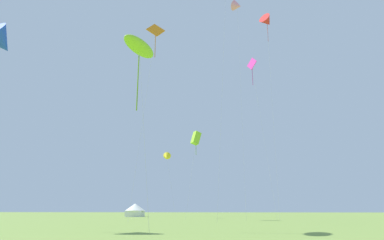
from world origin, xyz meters
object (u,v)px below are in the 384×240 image
Objects in this scene: kite_pink_delta at (237,6)px; kite_yellow_delta at (167,157)px; kite_blue_delta at (0,41)px; kite_red_delta at (267,21)px; kite_lime_parafoil at (139,47)px; festival_tent_left at (135,209)px; kite_lime_box at (196,138)px; kite_magenta_diamond at (252,66)px; kite_orange_diamond at (155,33)px.

kite_yellow_delta is at bearing 139.40° from kite_pink_delta.
kite_pink_delta is 39.48m from kite_blue_delta.
kite_pink_delta is 1.09× the size of kite_red_delta.
kite_pink_delta is 5.80m from kite_red_delta.
kite_lime_parafoil is 3.50× the size of festival_tent_left.
festival_tent_left is at bearing 132.70° from kite_yellow_delta.
kite_lime_box is at bearing 176.27° from kite_pink_delta.
kite_lime_parafoil is 33.15m from kite_magenta_diamond.
kite_pink_delta reaches higher than kite_yellow_delta.
kite_orange_diamond is at bearing -69.74° from festival_tent_left.
kite_blue_delta is (-21.08, -26.98, -19.65)m from kite_pink_delta.
kite_orange_diamond is at bearing -110.57° from kite_lime_box.
kite_pink_delta is 2.10× the size of kite_blue_delta.
kite_yellow_delta is 14.17m from kite_lime_box.
kite_red_delta is (19.55, -11.99, 20.90)m from kite_yellow_delta.
kite_magenta_diamond is (23.25, 30.02, 9.60)m from kite_blue_delta.
kite_red_delta is at bearing 0.46° from kite_lime_box.
kite_pink_delta reaches higher than kite_blue_delta.
kite_yellow_delta is 39.54m from kite_lime_parafoil.
kite_orange_diamond is at bearing -145.57° from kite_red_delta.
kite_magenta_diamond reaches higher than festival_tent_left.
kite_yellow_delta is 31.03m from kite_red_delta.
kite_lime_parafoil is at bearing -79.56° from kite_orange_diamond.
kite_yellow_delta is at bearing 148.48° from kite_red_delta.
kite_lime_box is (-9.49, -2.56, -12.93)m from kite_magenta_diamond.
kite_blue_delta is at bearing -133.30° from kite_red_delta.
kite_lime_parafoil reaches higher than kite_lime_box.
kite_lime_box is (13.76, 27.46, -3.33)m from kite_blue_delta.
kite_lime_parafoil is 1.12× the size of kite_lime_box.
kite_yellow_delta is 0.92× the size of kite_lime_box.
kite_pink_delta is at bearing -125.47° from kite_magenta_diamond.
kite_yellow_delta reaches higher than festival_tent_left.
kite_blue_delta reaches higher than kite_lime_parafoil.
kite_orange_diamond is (-2.90, 15.73, 10.57)m from kite_lime_parafoil.
kite_lime_box is 29.40m from festival_tent_left.
kite_blue_delta is 51.40m from festival_tent_left.
kite_blue_delta is 41.35m from kite_red_delta.
kite_orange_diamond is 6.18× the size of festival_tent_left.
kite_orange_diamond is (-13.67, -13.70, -0.26)m from kite_magenta_diamond.
kite_lime_parafoil is 34.73m from kite_pink_delta.
kite_magenta_diamond is 2.00× the size of kite_lime_box.
kite_lime_parafoil is 0.56× the size of kite_magenta_diamond.
festival_tent_left is at bearing 110.26° from kite_orange_diamond.
kite_blue_delta is 4.01× the size of festival_tent_left.
kite_orange_diamond is at bearing -137.18° from kite_pink_delta.
kite_lime_box is 3.13× the size of festival_tent_left.
kite_pink_delta is 18.77m from kite_orange_diamond.
kite_red_delta reaches higher than kite_magenta_diamond.
kite_red_delta is (25.97, 27.56, 16.59)m from kite_blue_delta.
kite_yellow_delta is 0.46× the size of kite_magenta_diamond.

